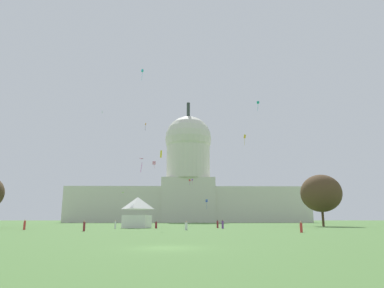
% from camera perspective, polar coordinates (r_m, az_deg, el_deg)
% --- Properties ---
extents(ground_plane, '(800.00, 800.00, 0.00)m').
position_cam_1_polar(ground_plane, '(24.30, -4.00, -16.71)').
color(ground_plane, '#4C7538').
extents(capitol_building, '(124.88, 25.04, 65.26)m').
position_cam_1_polar(capitol_building, '(184.91, -0.64, -6.69)').
color(capitol_building, beige).
rests_on(capitol_building, ground_plane).
extents(event_tent, '(6.09, 7.00, 6.56)m').
position_cam_1_polar(event_tent, '(77.34, -8.98, -10.99)').
color(event_tent, white).
rests_on(event_tent, ground_plane).
extents(tree_east_mid, '(14.53, 14.54, 13.23)m').
position_cam_1_polar(tree_east_mid, '(96.72, 20.47, -7.60)').
color(tree_east_mid, '#4C3823').
rests_on(tree_east_mid, ground_plane).
extents(person_red_front_left, '(0.42, 0.42, 1.79)m').
position_cam_1_polar(person_red_front_left, '(69.79, -25.86, -11.92)').
color(person_red_front_left, red).
rests_on(person_red_front_left, ground_plane).
extents(person_purple_back_center, '(0.45, 0.45, 1.72)m').
position_cam_1_polar(person_purple_back_center, '(71.37, 5.07, -13.08)').
color(person_purple_back_center, '#703D93').
rests_on(person_purple_back_center, ground_plane).
extents(person_maroon_near_tree_east, '(0.60, 0.60, 1.50)m').
position_cam_1_polar(person_maroon_near_tree_east, '(72.67, -5.93, -13.13)').
color(person_maroon_near_tree_east, maroon).
rests_on(person_maroon_near_tree_east, ground_plane).
extents(person_maroon_lawn_far_left, '(0.48, 0.48, 1.65)m').
position_cam_1_polar(person_maroon_lawn_far_left, '(58.24, -17.33, -12.80)').
color(person_maroon_lawn_far_left, maroon).
rests_on(person_maroon_lawn_far_left, ground_plane).
extents(person_red_front_right, '(0.41, 0.41, 1.57)m').
position_cam_1_polar(person_red_front_right, '(52.86, 17.53, -12.96)').
color(person_red_front_right, red).
rests_on(person_red_front_right, ground_plane).
extents(person_maroon_mid_left, '(0.53, 0.53, 1.66)m').
position_cam_1_polar(person_maroon_mid_left, '(76.07, 4.23, -13.05)').
color(person_maroon_mid_left, maroon).
rests_on(person_maroon_mid_left, ground_plane).
extents(person_white_lawn_far_right, '(0.41, 0.41, 1.64)m').
position_cam_1_polar(person_white_lawn_far_right, '(73.03, -12.51, -12.84)').
color(person_white_lawn_far_right, silver).
rests_on(person_white_lawn_far_right, ground_plane).
extents(person_white_mid_right, '(0.60, 0.60, 1.54)m').
position_cam_1_polar(person_white_mid_right, '(61.83, -0.96, -13.35)').
color(person_white_mid_right, silver).
rests_on(person_white_mid_right, ground_plane).
extents(kite_lime_low, '(1.31, 1.40, 0.20)m').
position_cam_1_polar(kite_lime_low, '(149.42, -11.52, -7.95)').
color(kite_lime_low, '#8CD133').
extents(kite_yellow_low, '(0.41, 0.61, 1.40)m').
position_cam_1_polar(kite_yellow_low, '(64.91, -5.12, -1.66)').
color(kite_yellow_low, yellow).
extents(kite_gold_mid, '(0.82, 0.55, 3.56)m').
position_cam_1_polar(kite_gold_mid, '(112.18, 8.67, 1.07)').
color(kite_gold_mid, gold).
extents(kite_magenta_low, '(1.26, 1.29, 2.88)m').
position_cam_1_polar(kite_magenta_low, '(79.88, -8.03, -2.76)').
color(kite_magenta_low, '#D1339E').
extents(kite_orange_high, '(0.53, 0.68, 3.57)m').
position_cam_1_polar(kite_orange_high, '(157.24, -7.66, 3.12)').
color(kite_orange_high, orange).
extents(kite_cyan_high, '(0.91, 0.88, 4.26)m').
position_cam_1_polar(kite_cyan_high, '(128.42, -8.17, 11.82)').
color(kite_cyan_high, '#33BCDB').
extents(kite_pink_mid, '(1.20, 1.22, 2.45)m').
position_cam_1_polar(kite_pink_mid, '(117.85, -6.27, -3.12)').
color(kite_pink_mid, pink).
extents(kite_red_low, '(0.76, 0.85, 2.54)m').
position_cam_1_polar(kite_red_low, '(147.81, -0.38, -6.05)').
color(kite_red_low, red).
extents(kite_violet_mid, '(0.76, 0.80, 2.54)m').
position_cam_1_polar(kite_violet_mid, '(164.37, 0.05, -5.92)').
color(kite_violet_mid, purple).
extents(kite_green_high, '(0.22, 0.76, 1.28)m').
position_cam_1_polar(kite_green_high, '(162.12, -14.56, 5.10)').
color(kite_green_high, green).
extents(kite_blue_low, '(1.12, 1.16, 4.22)m').
position_cam_1_polar(kite_blue_low, '(159.21, 2.43, -9.33)').
color(kite_blue_low, blue).
extents(kite_turquoise_high, '(0.90, 0.89, 3.09)m').
position_cam_1_polar(kite_turquoise_high, '(111.70, 10.82, 6.71)').
color(kite_turquoise_high, teal).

